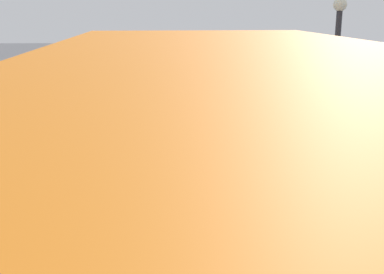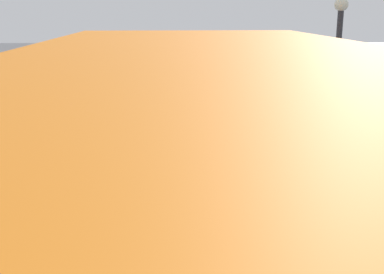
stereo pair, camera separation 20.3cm
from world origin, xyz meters
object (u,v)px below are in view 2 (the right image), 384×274
at_px(pedestrian_far_side, 164,114).
at_px(shopping_cart_vendor, 212,149).
at_px(pedestrian_white_side, 271,110).
at_px(pedestrian_pink_side, 164,98).
at_px(hand_dolly_boxes, 172,153).
at_px(street_lamp, 336,71).
at_px(cargo_van_parked_right, 0,123).
at_px(pedestrian_black_side, 223,98).

bearing_deg(pedestrian_far_side, shopping_cart_vendor, -137.40).
xyz_separation_m(shopping_cart_vendor, pedestrian_white_side, (-1.21, 0.56, 1.00)).
bearing_deg(pedestrian_pink_side, pedestrian_far_side, 91.31).
xyz_separation_m(hand_dolly_boxes, pedestrian_far_side, (0.14, 0.95, 1.10)).
height_order(pedestrian_pink_side, street_lamp, street_lamp).
relative_size(cargo_van_parked_right, street_lamp, 1.38).
distance_m(hand_dolly_boxes, pedestrian_white_side, 2.43).
bearing_deg(cargo_van_parked_right, street_lamp, 175.64).
height_order(cargo_van_parked_right, pedestrian_black_side, cargo_van_parked_right).
bearing_deg(shopping_cart_vendor, street_lamp, 168.86).
relative_size(cargo_van_parked_right, pedestrian_black_side, 2.49).
xyz_separation_m(hand_dolly_boxes, street_lamp, (-3.45, 0.50, 1.89)).
height_order(hand_dolly_boxes, pedestrian_white_side, pedestrian_white_side).
bearing_deg(pedestrian_white_side, pedestrian_far_side, 9.92).
distance_m(pedestrian_white_side, street_lamp, 1.57).
distance_m(cargo_van_parked_right, pedestrian_black_side, 5.13).
bearing_deg(pedestrian_pink_side, pedestrian_white_side, 147.15).
relative_size(shopping_cart_vendor, pedestrian_pink_side, 0.49).
bearing_deg(pedestrian_black_side, pedestrian_far_side, 54.43).
bearing_deg(street_lamp, cargo_van_parked_right, -4.36).
distance_m(shopping_cart_vendor, pedestrian_far_side, 1.74).
relative_size(pedestrian_black_side, pedestrian_far_side, 1.00).
height_order(shopping_cart_vendor, pedestrian_white_side, pedestrian_white_side).
height_order(cargo_van_parked_right, pedestrian_white_side, cargo_van_parked_right).
distance_m(pedestrian_black_side, pedestrian_far_side, 2.36).
bearing_deg(hand_dolly_boxes, pedestrian_black_side, -141.68).
bearing_deg(pedestrian_black_side, cargo_van_parked_right, 10.32).
height_order(shopping_cart_vendor, street_lamp, street_lamp).
height_order(shopping_cart_vendor, pedestrian_far_side, pedestrian_far_side).
bearing_deg(hand_dolly_boxes, shopping_cart_vendor, -179.54).
height_order(shopping_cart_vendor, pedestrian_pink_side, pedestrian_pink_side).
relative_size(hand_dolly_boxes, pedestrian_white_side, 0.61).
bearing_deg(pedestrian_pink_side, cargo_van_parked_right, 13.47).
bearing_deg(hand_dolly_boxes, pedestrian_white_side, 165.26).
bearing_deg(pedestrian_far_side, pedestrian_black_side, -125.57).
xyz_separation_m(pedestrian_pink_side, pedestrian_black_side, (-1.42, -0.05, -0.01)).
bearing_deg(pedestrian_black_side, shopping_cart_vendor, 70.81).
distance_m(shopping_cart_vendor, pedestrian_white_side, 1.67).
relative_size(hand_dolly_boxes, pedestrian_black_side, 0.61).
bearing_deg(street_lamp, hand_dolly_boxes, -8.18).
height_order(hand_dolly_boxes, street_lamp, street_lamp).
bearing_deg(pedestrian_far_side, pedestrian_pink_side, -88.69).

